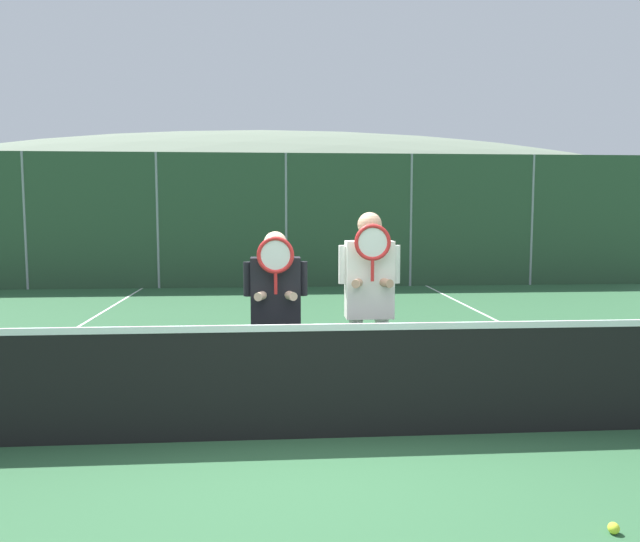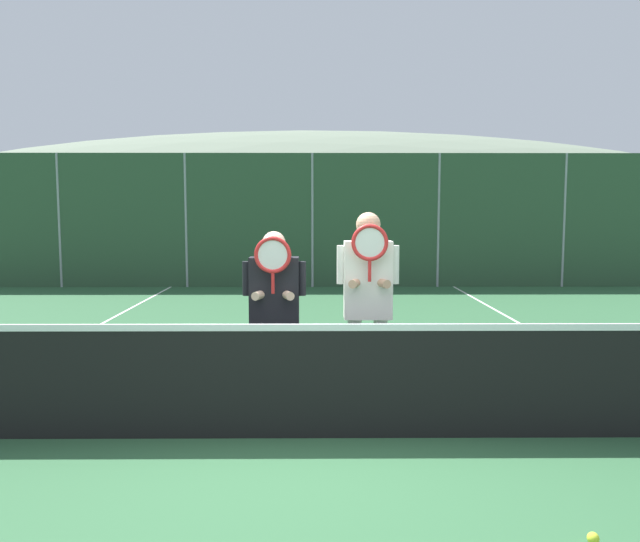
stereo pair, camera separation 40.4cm
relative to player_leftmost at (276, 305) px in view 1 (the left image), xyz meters
The scene contains 13 objects.
ground_plane 1.26m from the player_leftmost, 65.69° to the right, with size 120.00×120.00×0.00m, color #2D5B38.
hill_distant 63.14m from the player_leftmost, 89.72° to the left, with size 101.65×56.47×19.77m.
clubhouse_building 18.81m from the player_leftmost, 95.04° to the left, with size 19.95×5.50×3.66m.
fence_back 9.58m from the player_leftmost, 88.17° to the left, with size 18.58×0.06×3.26m.
tennis_net 0.91m from the player_leftmost, 65.69° to the right, with size 9.40×0.09×1.06m.
court_line_left_sideline 4.07m from the player_leftmost, 143.88° to the left, with size 0.05×16.00×0.01m, color white.
court_line_right_sideline 4.56m from the player_leftmost, 31.48° to the left, with size 0.05×16.00×0.01m, color white.
player_leftmost is the anchor object (origin of this frame).
player_center_left 0.87m from the player_leftmost, ahead, with size 0.57×0.34×1.87m.
car_far_left 13.42m from the player_leftmost, 111.18° to the left, with size 4.32×2.07×1.89m.
car_left_of_center 12.27m from the player_leftmost, 89.93° to the left, with size 4.52×1.98×1.68m.
car_center 13.15m from the player_leftmost, 68.05° to the left, with size 4.40×1.92×1.81m.
tennis_ball_on_court 3.21m from the player_leftmost, 50.07° to the right, with size 0.07×0.07×0.07m.
Camera 1 is at (-0.33, -5.01, 1.89)m, focal length 35.00 mm.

